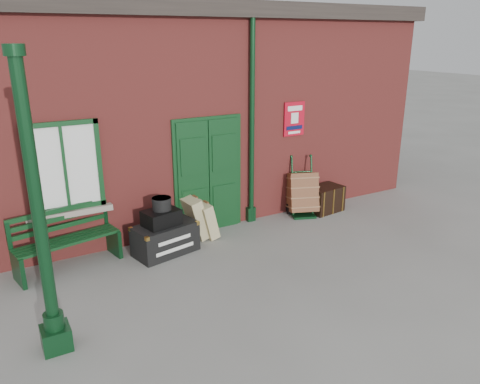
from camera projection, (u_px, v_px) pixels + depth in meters
ground at (261, 254)px, 8.32m from camera, size 80.00×80.00×0.00m
station_building at (180, 107)px, 10.51m from camera, size 10.30×4.30×4.36m
canopy_column at (43, 245)px, 5.36m from camera, size 0.34×0.34×3.61m
bench at (65, 238)px, 7.70m from camera, size 1.74×0.84×1.04m
houdini_trunk at (165, 239)px, 8.27m from camera, size 1.19×0.82×0.55m
strongbox at (161, 218)px, 8.12m from camera, size 0.68×0.55×0.27m
hatbox at (162, 204)px, 8.08m from camera, size 0.39×0.39×0.22m
suitcase_back at (195, 217)px, 8.88m from camera, size 0.47×0.60×0.82m
suitcase_front at (205, 220)px, 8.91m from camera, size 0.40×0.54×0.71m
porter_trolley at (302, 193)px, 10.02m from camera, size 0.79×0.82×1.25m
dark_trunk at (325, 199)px, 10.27m from camera, size 0.84×0.61×0.56m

